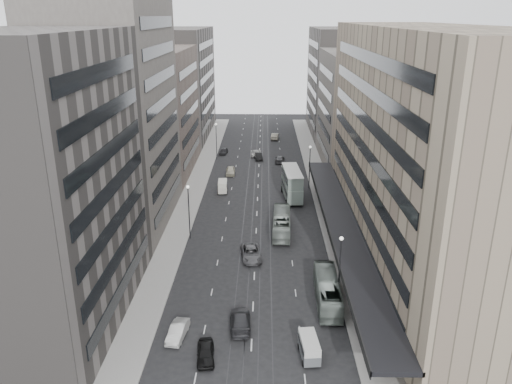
# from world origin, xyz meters

# --- Properties ---
(ground) EXTENTS (220.00, 220.00, 0.00)m
(ground) POSITION_xyz_m (0.00, 0.00, 0.00)
(ground) COLOR black
(ground) RESTS_ON ground
(sidewalk_right) EXTENTS (4.00, 125.00, 0.15)m
(sidewalk_right) POSITION_xyz_m (12.00, 37.50, 0.07)
(sidewalk_right) COLOR gray
(sidewalk_right) RESTS_ON ground
(sidewalk_left) EXTENTS (4.00, 125.00, 0.15)m
(sidewalk_left) POSITION_xyz_m (-12.00, 37.50, 0.07)
(sidewalk_left) COLOR gray
(sidewalk_left) RESTS_ON ground
(department_store) EXTENTS (19.20, 60.00, 30.00)m
(department_store) POSITION_xyz_m (21.45, 8.00, 14.95)
(department_store) COLOR gray
(department_store) RESTS_ON ground
(building_right_mid) EXTENTS (15.00, 28.00, 24.00)m
(building_right_mid) POSITION_xyz_m (21.50, 52.00, 12.00)
(building_right_mid) COLOR #534E48
(building_right_mid) RESTS_ON ground
(building_right_far) EXTENTS (15.00, 32.00, 28.00)m
(building_right_far) POSITION_xyz_m (21.50, 82.00, 14.00)
(building_right_far) COLOR #5B5551
(building_right_far) RESTS_ON ground
(building_left_a) EXTENTS (15.00, 28.00, 30.00)m
(building_left_a) POSITION_xyz_m (-21.50, -8.00, 15.00)
(building_left_a) COLOR #5B5551
(building_left_a) RESTS_ON ground
(building_left_b) EXTENTS (15.00, 26.00, 34.00)m
(building_left_b) POSITION_xyz_m (-21.50, 19.00, 17.00)
(building_left_b) COLOR #534E48
(building_left_b) RESTS_ON ground
(building_left_c) EXTENTS (15.00, 28.00, 25.00)m
(building_left_c) POSITION_xyz_m (-21.50, 46.00, 12.50)
(building_left_c) COLOR #695B51
(building_left_c) RESTS_ON ground
(building_left_d) EXTENTS (15.00, 38.00, 28.00)m
(building_left_d) POSITION_xyz_m (-21.50, 79.00, 14.00)
(building_left_d) COLOR #5B5551
(building_left_d) RESTS_ON ground
(lamp_right_near) EXTENTS (0.44, 0.44, 8.32)m
(lamp_right_near) POSITION_xyz_m (9.70, -5.00, 5.20)
(lamp_right_near) COLOR #262628
(lamp_right_near) RESTS_ON ground
(lamp_right_far) EXTENTS (0.44, 0.44, 8.32)m
(lamp_right_far) POSITION_xyz_m (9.70, 35.00, 5.20)
(lamp_right_far) COLOR #262628
(lamp_right_far) RESTS_ON ground
(lamp_left_near) EXTENTS (0.44, 0.44, 8.32)m
(lamp_left_near) POSITION_xyz_m (-9.70, 12.00, 5.20)
(lamp_left_near) COLOR #262628
(lamp_left_near) RESTS_ON ground
(lamp_left_far) EXTENTS (0.44, 0.44, 8.32)m
(lamp_left_far) POSITION_xyz_m (-9.70, 55.00, 5.20)
(lamp_left_far) COLOR #262628
(lamp_left_far) RESTS_ON ground
(bus_near) EXTENTS (2.74, 10.69, 2.96)m
(bus_near) POSITION_xyz_m (8.50, -4.86, 1.48)
(bus_near) COLOR gray
(bus_near) RESTS_ON ground
(bus_far) EXTENTS (2.96, 10.92, 3.02)m
(bus_far) POSITION_xyz_m (3.86, 14.56, 1.51)
(bus_far) COLOR gray
(bus_far) RESTS_ON ground
(double_decker) EXTENTS (3.64, 9.98, 5.36)m
(double_decker) POSITION_xyz_m (6.14, 29.39, 2.89)
(double_decker) COLOR slate
(double_decker) RESTS_ON ground
(vw_microbus) EXTENTS (2.07, 3.98, 2.07)m
(vw_microbus) POSITION_xyz_m (5.60, -14.72, 1.15)
(vw_microbus) COLOR #515458
(vw_microbus) RESTS_ON ground
(panel_van) EXTENTS (1.90, 3.63, 2.24)m
(panel_van) POSITION_xyz_m (-6.53, 32.40, 1.24)
(panel_van) COLOR beige
(panel_van) RESTS_ON ground
(sedan_0) EXTENTS (2.10, 4.31, 1.41)m
(sedan_0) POSITION_xyz_m (-4.34, -15.21, 0.71)
(sedan_0) COLOR black
(sedan_0) RESTS_ON ground
(sedan_1) EXTENTS (2.03, 4.42, 1.40)m
(sedan_1) POSITION_xyz_m (-7.58, -11.83, 0.70)
(sedan_1) COLOR #BBBBB6
(sedan_1) RESTS_ON ground
(sedan_2) EXTENTS (3.23, 5.81, 1.54)m
(sedan_2) POSITION_xyz_m (-0.54, 5.84, 0.77)
(sedan_2) COLOR #505052
(sedan_2) RESTS_ON ground
(sedan_3) EXTENTS (2.52, 5.51, 1.56)m
(sedan_3) POSITION_xyz_m (-1.25, -9.93, 0.78)
(sedan_3) COLOR #28282B
(sedan_3) RESTS_ON ground
(sedan_4) EXTENTS (1.99, 4.65, 1.57)m
(sedan_4) POSITION_xyz_m (-5.79, 43.47, 0.78)
(sedan_4) COLOR #B6B097
(sedan_4) RESTS_ON ground
(sedan_5) EXTENTS (1.90, 4.58, 1.47)m
(sedan_5) POSITION_xyz_m (-0.11, 55.02, 0.74)
(sedan_5) COLOR black
(sedan_5) RESTS_ON ground
(sedan_6) EXTENTS (2.47, 5.17, 1.42)m
(sedan_6) POSITION_xyz_m (-0.78, 57.99, 0.71)
(sedan_6) COLOR #B8B7B3
(sedan_6) RESTS_ON ground
(sedan_7) EXTENTS (2.41, 4.97, 1.39)m
(sedan_7) POSITION_xyz_m (4.64, 52.89, 0.70)
(sedan_7) COLOR #4D4D4F
(sedan_7) RESTS_ON ground
(sedan_8) EXTENTS (2.17, 4.31, 1.41)m
(sedan_8) POSITION_xyz_m (-8.50, 59.37, 0.71)
(sedan_8) COLOR black
(sedan_8) RESTS_ON ground
(sedan_9) EXTENTS (2.20, 5.08, 1.63)m
(sedan_9) POSITION_xyz_m (3.97, 74.55, 0.81)
(sedan_9) COLOR gray
(sedan_9) RESTS_ON ground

